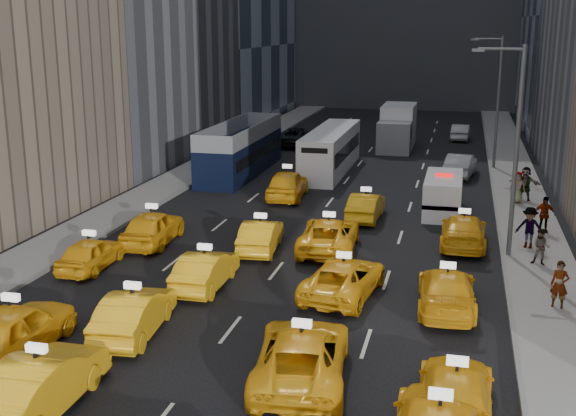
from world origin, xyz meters
name	(u,v)px	position (x,y,z in m)	size (l,w,h in m)	color
ground	(210,356)	(0.00, 0.00, 0.00)	(160.00, 160.00, 0.00)	black
sidewalk_west	(188,174)	(-10.50, 25.00, 0.07)	(3.00, 90.00, 0.15)	gray
sidewalk_east	(518,191)	(10.50, 25.00, 0.07)	(3.00, 90.00, 0.15)	gray
curb_west	(208,175)	(-9.05, 25.00, 0.09)	(0.15, 90.00, 0.18)	slate
curb_east	(493,190)	(9.05, 25.00, 0.09)	(0.15, 90.00, 0.18)	slate
streetlight_near	(514,145)	(9.18, 12.00, 4.92)	(2.15, 0.22, 9.00)	#595B60
streetlight_far	(497,98)	(9.18, 32.00, 4.92)	(2.15, 0.22, 9.00)	#595B60
taxi_1	(40,384)	(-3.17, -4.07, 0.78)	(1.65, 4.74, 1.56)	#FFB315
taxi_4	(14,330)	(-5.76, -1.33, 0.83)	(1.96, 4.87, 1.66)	#FFB315
taxi_5	(134,313)	(-2.92, 0.96, 0.73)	(1.54, 4.41, 1.45)	#FFB315
taxi_6	(302,355)	(3.04, -0.81, 0.75)	(2.50, 5.41, 1.50)	#FFB315
taxi_7	(455,393)	(7.29, -1.86, 0.68)	(1.91, 4.70, 1.36)	#FFB315
taxi_8	(90,253)	(-7.47, 6.45, 0.66)	(1.56, 3.87, 1.32)	#FFB315
taxi_9	(205,270)	(-2.16, 5.57, 0.70)	(1.48, 4.23, 1.39)	#FFB315
taxi_10	(343,278)	(3.11, 5.94, 0.68)	(2.26, 4.90, 1.36)	#FFB315
taxi_11	(447,290)	(6.86, 5.51, 0.71)	(1.98, 4.86, 1.41)	#FFB315
taxi_12	(153,227)	(-6.42, 10.28, 0.78)	(1.85, 4.61, 1.57)	#FFB315
taxi_13	(261,235)	(-1.36, 10.48, 0.69)	(1.47, 4.21, 1.39)	#FFB315
taxi_14	(329,235)	(1.58, 11.22, 0.72)	(2.40, 5.20, 1.44)	#FFB315
taxi_15	(463,231)	(7.38, 13.29, 0.71)	(2.00, 4.91, 1.42)	#FFB315
taxi_16	(287,184)	(-2.55, 20.32, 0.83)	(1.97, 4.89, 1.67)	#FFB315
taxi_17	(366,206)	(2.46, 16.82, 0.69)	(1.46, 4.18, 1.38)	#FFB315
nypd_van	(443,195)	(6.26, 19.09, 0.96)	(2.54, 5.18, 2.13)	white
double_decker	(241,149)	(-7.25, 26.50, 1.67)	(3.44, 11.71, 3.36)	black
city_bus	(331,151)	(-1.53, 28.64, 1.42)	(2.94, 11.26, 2.88)	white
box_truck	(397,127)	(1.96, 39.24, 1.68)	(3.34, 7.67, 3.40)	silver
misc_car_0	(460,165)	(7.07, 29.01, 0.76)	(1.61, 4.61, 1.52)	#9B9DA2
misc_car_1	(298,137)	(-6.05, 38.34, 0.77)	(2.56, 5.54, 1.54)	black
misc_car_2	(396,125)	(1.13, 47.25, 0.75)	(2.11, 5.20, 1.51)	slate
misc_car_3	(348,129)	(-2.84, 44.26, 0.69)	(1.64, 4.08, 1.39)	black
misc_car_4	(461,132)	(6.92, 44.76, 0.69)	(1.45, 4.17, 1.37)	#9B9EA3
pedestrian_0	(560,285)	(10.67, 6.23, 0.99)	(0.61, 0.40, 1.69)	gray
pedestrian_1	(541,247)	(10.48, 10.90, 0.92)	(0.74, 0.41, 1.53)	gray
pedestrian_2	(529,228)	(10.19, 13.25, 1.07)	(1.19, 0.49, 1.85)	gray
pedestrian_3	(544,214)	(11.06, 15.94, 1.03)	(1.03, 0.47, 1.76)	gray
pedestrian_4	(517,187)	(10.19, 21.74, 1.03)	(0.86, 0.47, 1.75)	gray
pedestrian_5	(525,184)	(10.66, 22.52, 1.10)	(1.76, 0.50, 1.89)	gray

